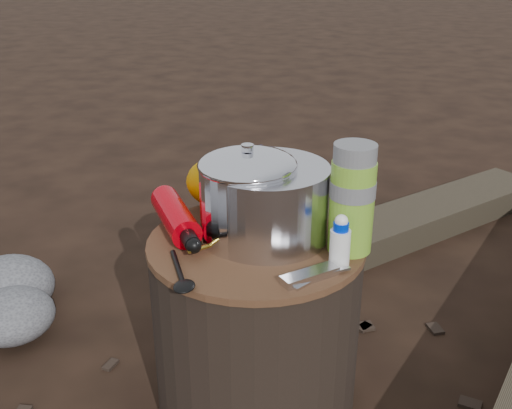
% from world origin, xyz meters
% --- Properties ---
extents(ground, '(60.00, 60.00, 0.00)m').
position_xyz_m(ground, '(0.00, 0.00, 0.00)').
color(ground, black).
rests_on(ground, ground).
extents(stump, '(0.43, 0.43, 0.40)m').
position_xyz_m(stump, '(0.00, 0.00, 0.20)').
color(stump, black).
rests_on(stump, ground).
extents(log_small, '(0.90, 0.93, 0.09)m').
position_xyz_m(log_small, '(0.40, 0.97, 0.05)').
color(log_small, '#322B1F').
rests_on(log_small, ground).
extents(foil_windscreen, '(0.25, 0.25, 0.15)m').
position_xyz_m(foil_windscreen, '(0.02, 0.02, 0.48)').
color(foil_windscreen, silver).
rests_on(foil_windscreen, stump).
extents(camping_pot, '(0.19, 0.19, 0.19)m').
position_xyz_m(camping_pot, '(-0.02, 0.01, 0.49)').
color(camping_pot, silver).
rests_on(camping_pot, stump).
extents(fuel_bottle, '(0.19, 0.25, 0.06)m').
position_xyz_m(fuel_bottle, '(-0.17, 0.02, 0.43)').
color(fuel_bottle, '#C6000C').
rests_on(fuel_bottle, stump).
extents(thermos, '(0.08, 0.08, 0.21)m').
position_xyz_m(thermos, '(0.18, 0.00, 0.51)').
color(thermos, '#78B02D').
rests_on(thermos, stump).
extents(travel_mug, '(0.07, 0.07, 0.11)m').
position_xyz_m(travel_mug, '(0.12, 0.14, 0.45)').
color(travel_mug, black).
rests_on(travel_mug, stump).
extents(stuff_sack, '(0.17, 0.14, 0.12)m').
position_xyz_m(stuff_sack, '(-0.10, 0.15, 0.46)').
color(stuff_sack, '#D68D00').
rests_on(stuff_sack, stump).
extents(food_pouch, '(0.11, 0.05, 0.13)m').
position_xyz_m(food_pouch, '(0.01, 0.18, 0.47)').
color(food_pouch, '#161B51').
rests_on(food_pouch, stump).
extents(multitool, '(0.10, 0.10, 0.02)m').
position_xyz_m(multitool, '(0.12, -0.13, 0.41)').
color(multitool, silver).
rests_on(multitool, stump).
extents(pot_grabber, '(0.10, 0.10, 0.01)m').
position_xyz_m(pot_grabber, '(0.14, -0.12, 0.41)').
color(pot_grabber, silver).
rests_on(pot_grabber, stump).
extents(spork, '(0.10, 0.14, 0.01)m').
position_xyz_m(spork, '(-0.12, -0.14, 0.41)').
color(spork, black).
rests_on(spork, stump).
extents(squeeze_bottle, '(0.04, 0.04, 0.09)m').
position_xyz_m(squeeze_bottle, '(0.17, -0.06, 0.45)').
color(squeeze_bottle, white).
rests_on(squeeze_bottle, stump).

